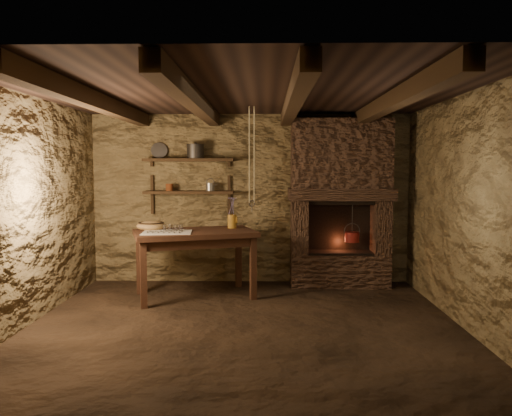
{
  "coord_description": "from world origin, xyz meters",
  "views": [
    {
      "loc": [
        0.22,
        -5.12,
        1.64
      ],
      "look_at": [
        0.1,
        0.9,
        1.16
      ],
      "focal_mm": 35.0,
      "sensor_mm": 36.0,
      "label": 1
    }
  ],
  "objects_px": {
    "work_table": "(195,261)",
    "red_pot": "(352,236)",
    "iron_stockpot": "(195,152)",
    "wooden_bowl": "(151,226)",
    "stoneware_jug": "(232,215)"
  },
  "relations": [
    {
      "from": "wooden_bowl",
      "to": "iron_stockpot",
      "type": "height_order",
      "value": "iron_stockpot"
    },
    {
      "from": "wooden_bowl",
      "to": "red_pot",
      "type": "relative_size",
      "value": 0.7
    },
    {
      "from": "wooden_bowl",
      "to": "red_pot",
      "type": "xyz_separation_m",
      "value": [
        2.67,
        0.47,
        -0.19
      ]
    },
    {
      "from": "stoneware_jug",
      "to": "wooden_bowl",
      "type": "bearing_deg",
      "value": -176.94
    },
    {
      "from": "iron_stockpot",
      "to": "work_table",
      "type": "bearing_deg",
      "value": -83.58
    },
    {
      "from": "work_table",
      "to": "red_pot",
      "type": "xyz_separation_m",
      "value": [
        2.09,
        0.6,
        0.24
      ]
    },
    {
      "from": "wooden_bowl",
      "to": "red_pot",
      "type": "height_order",
      "value": "red_pot"
    },
    {
      "from": "iron_stockpot",
      "to": "red_pot",
      "type": "height_order",
      "value": "iron_stockpot"
    },
    {
      "from": "work_table",
      "to": "stoneware_jug",
      "type": "height_order",
      "value": "stoneware_jug"
    },
    {
      "from": "work_table",
      "to": "iron_stockpot",
      "type": "height_order",
      "value": "iron_stockpot"
    },
    {
      "from": "work_table",
      "to": "wooden_bowl",
      "type": "height_order",
      "value": "wooden_bowl"
    },
    {
      "from": "work_table",
      "to": "iron_stockpot",
      "type": "relative_size",
      "value": 7.07
    },
    {
      "from": "work_table",
      "to": "red_pot",
      "type": "distance_m",
      "value": 2.19
    },
    {
      "from": "wooden_bowl",
      "to": "iron_stockpot",
      "type": "relative_size",
      "value": 1.59
    },
    {
      "from": "stoneware_jug",
      "to": "iron_stockpot",
      "type": "relative_size",
      "value": 1.74
    }
  ]
}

